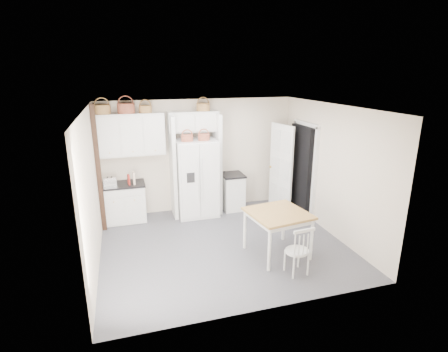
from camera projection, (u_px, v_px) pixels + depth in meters
name	position (u px, v px, depth m)	size (l,w,h in m)	color
floor	(223.00, 244.00, 6.71)	(4.50, 4.50, 0.00)	#45454C
ceiling	(223.00, 107.00, 5.96)	(4.50, 4.50, 0.00)	white
wall_back	(199.00, 156.00, 8.17)	(4.50, 4.50, 0.00)	beige
wall_left	(91.00, 192.00, 5.73)	(4.00, 4.00, 0.00)	beige
wall_right	(331.00, 170.00, 6.95)	(4.00, 4.00, 0.00)	beige
refrigerator	(197.00, 178.00, 7.89)	(0.91, 0.73, 1.75)	white
base_cab_left	(124.00, 203.00, 7.68)	(0.89, 0.56, 0.82)	silver
base_cab_right	(232.00, 192.00, 8.35)	(0.47, 0.57, 0.83)	silver
dining_table	(277.00, 233.00, 6.26)	(0.98, 0.98, 0.81)	olive
windsor_chair	(297.00, 251.00, 5.66)	(0.39, 0.36, 0.80)	silver
counter_left	(123.00, 185.00, 7.55)	(0.93, 0.60, 0.04)	black
counter_right	(233.00, 175.00, 8.23)	(0.51, 0.60, 0.04)	black
toaster	(110.00, 181.00, 7.40)	(0.27, 0.15, 0.18)	silver
cookbook_red	(129.00, 180.00, 7.48)	(0.03, 0.14, 0.22)	#B2241B
cookbook_cream	(134.00, 178.00, 7.50)	(0.04, 0.18, 0.27)	beige
basket_upper_a	(102.00, 109.00, 7.13)	(0.33, 0.33, 0.19)	brown
basket_upper_b	(126.00, 108.00, 7.26)	(0.35, 0.35, 0.21)	maroon
basket_upper_c	(145.00, 109.00, 7.37)	(0.27, 0.27, 0.15)	brown
basket_bridge_b	(203.00, 107.00, 7.71)	(0.30, 0.30, 0.17)	brown
basket_fridge_a	(187.00, 138.00, 7.47)	(0.26, 0.26, 0.14)	maroon
basket_fridge_b	(204.00, 137.00, 7.57)	(0.25, 0.25, 0.14)	maroon
upper_cabinet	(131.00, 135.00, 7.44)	(1.40, 0.34, 0.90)	silver
bridge_cabinet	(193.00, 121.00, 7.74)	(1.12, 0.34, 0.45)	silver
fridge_panel_left	(173.00, 167.00, 7.76)	(0.08, 0.60, 2.30)	silver
fridge_panel_right	(217.00, 164.00, 8.04)	(0.08, 0.60, 2.30)	silver
trim_post	(99.00, 170.00, 6.98)	(0.09, 0.09, 2.60)	black
doorway_void	(302.00, 171.00, 7.92)	(0.18, 0.85, 2.05)	black
door_slab	(281.00, 168.00, 8.13)	(0.80, 0.04, 2.05)	white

